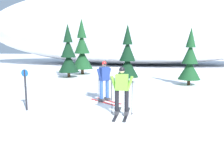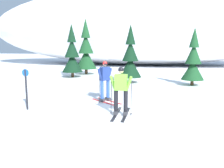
% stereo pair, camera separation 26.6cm
% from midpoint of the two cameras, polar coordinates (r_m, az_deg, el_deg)
% --- Properties ---
extents(ground_plane, '(120.00, 120.00, 0.00)m').
position_cam_midpoint_polar(ground_plane, '(8.96, -0.16, -6.32)').
color(ground_plane, white).
extents(skier_lime_jacket, '(0.81, 1.78, 1.72)m').
position_cam_midpoint_polar(skier_lime_jacket, '(8.05, 1.48, -1.54)').
color(skier_lime_jacket, black).
rests_on(skier_lime_jacket, ground).
extents(skier_navy_jacket, '(1.55, 1.30, 1.78)m').
position_cam_midpoint_polar(skier_navy_jacket, '(10.09, -2.66, 0.91)').
color(skier_navy_jacket, red).
rests_on(skier_navy_jacket, ground).
extents(pine_tree_far_left, '(1.61, 1.61, 4.16)m').
position_cam_midpoint_polar(pine_tree_far_left, '(18.41, -11.14, 7.02)').
color(pine_tree_far_left, '#47301E').
rests_on(pine_tree_far_left, ground).
extents(pine_tree_center_left, '(1.85, 1.85, 4.78)m').
position_cam_midpoint_polar(pine_tree_center_left, '(20.31, -7.79, 8.04)').
color(pine_tree_center_left, '#47301E').
rests_on(pine_tree_center_left, ground).
extents(pine_tree_center_right, '(1.49, 1.49, 3.86)m').
position_cam_midpoint_polar(pine_tree_center_right, '(15.37, 3.32, 6.30)').
color(pine_tree_center_right, '#47301E').
rests_on(pine_tree_center_right, ground).
extents(pine_tree_far_right, '(1.38, 1.38, 3.58)m').
position_cam_midpoint_polar(pine_tree_far_right, '(15.15, 18.19, 5.36)').
color(pine_tree_far_right, '#47301E').
rests_on(pine_tree_far_right, ground).
extents(snow_ridge_background, '(41.72, 16.84, 9.92)m').
position_cam_midpoint_polar(snow_ridge_background, '(31.49, 4.70, 13.89)').
color(snow_ridge_background, white).
rests_on(snow_ridge_background, ground).
extents(trail_marker_post, '(0.28, 0.07, 1.57)m').
position_cam_midpoint_polar(trail_marker_post, '(9.31, -21.34, -0.78)').
color(trail_marker_post, black).
rests_on(trail_marker_post, ground).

